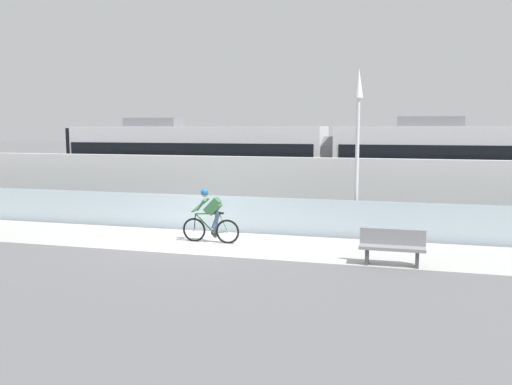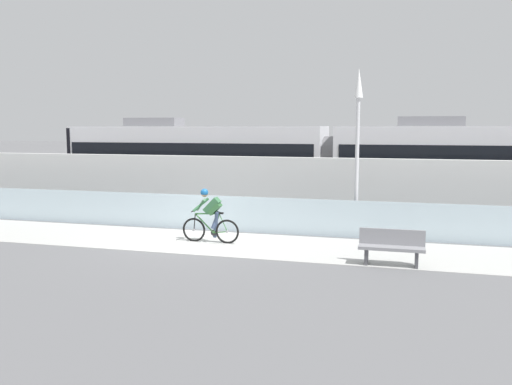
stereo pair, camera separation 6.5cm
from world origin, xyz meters
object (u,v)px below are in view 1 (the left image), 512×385
(bench, at_px, (392,246))
(lamp_post_antenna, at_px, (358,131))
(tram, at_px, (330,165))
(cyclist_on_bike, at_px, (211,217))

(bench, bearing_deg, lamp_post_antenna, 109.06)
(tram, height_order, bench, tram)
(tram, xyz_separation_m, cyclist_on_bike, (-2.58, -6.85, -1.11))
(lamp_post_antenna, height_order, bench, lamp_post_antenna)
(cyclist_on_bike, distance_m, bench, 5.40)
(cyclist_on_bike, height_order, lamp_post_antenna, lamp_post_antenna)
(bench, bearing_deg, tram, 108.08)
(lamp_post_antenna, bearing_deg, tram, 107.36)
(cyclist_on_bike, height_order, bench, cyclist_on_bike)
(tram, relative_size, bench, 14.10)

